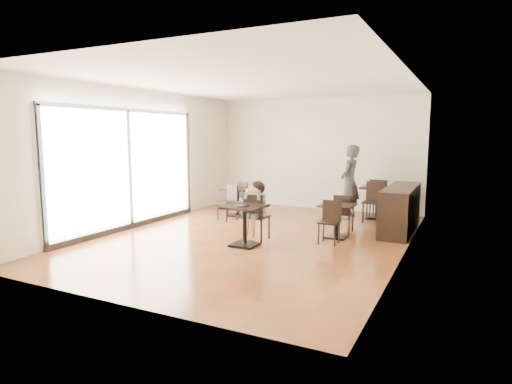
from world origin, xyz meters
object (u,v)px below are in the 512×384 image
Objects in this scene: cafe_table_mid at (337,221)px; chair_back_b at (373,202)px; child_table at (245,226)px; chair_mid_a at (344,213)px; chair_mid_b at (329,223)px; child_chair at (257,217)px; chair_left_b at (227,203)px; cafe_table_left at (238,202)px; child at (257,211)px; chair_back_a at (379,198)px; adult_patron at (350,182)px; cafe_table_back at (377,203)px; chair_left_a at (247,197)px.

cafe_table_mid is 1.99m from chair_back_b.
child_table is 2.45m from chair_mid_a.
chair_mid_b is at bearing -90.00° from cafe_table_mid.
chair_left_b is at bearing -43.72° from child_chair.
child_table is at bearing -58.62° from cafe_table_left.
child reaches higher than chair_left_b.
chair_back_b is (3.38, 0.76, 0.13)m from cafe_table_left.
child_table is 0.80× the size of chair_back_a.
adult_patron is 0.89m from cafe_table_back.
cafe_table_left is at bearing -12.31° from chair_mid_a.
chair_back_b is at bearing 79.72° from cafe_table_mid.
child reaches higher than cafe_table_back.
chair_mid_b reaches higher than cafe_table_mid.
chair_left_a reaches higher than child_table.
chair_mid_a is at bearing -134.41° from child_chair.
adult_patron is 2.81m from chair_mid_b.
chair_mid_a is (1.42, 1.45, -0.06)m from child_chair.
chair_mid_b is 0.85× the size of chair_back_a.
cafe_table_back is 0.97× the size of chair_mid_a.
cafe_table_left is at bearing 149.75° from chair_mid_b.
child_chair is at bearing -25.04° from chair_left_b.
chair_mid_a is 0.85× the size of chair_back_b.
chair_mid_b is 0.96× the size of chair_left_b.
chair_mid_b is 0.96× the size of chair_left_a.
chair_back_b reaches higher than chair_mid_b.
chair_mid_b is 3.35m from chair_back_a.
cafe_table_mid is 0.55m from chair_mid_b.
chair_left_a is at bearing -174.28° from chair_back_b.
chair_left_b is (-3.03, 1.19, 0.02)m from chair_mid_b.
child is at bearing 140.06° from chair_left_a.
chair_back_b is (1.77, 2.85, -0.11)m from child.
child_chair is 3.36m from chair_back_b.
child_table is 0.83× the size of child_chair.
child reaches higher than cafe_table_mid.
chair_mid_b is at bearing -166.16° from child_chair.
child is 3.10m from chair_left_a.
adult_patron is 1.90× the size of chair_back_a.
cafe_table_back is 0.94× the size of chair_left_a.
adult_patron reaches higher than chair_left_b.
child_chair is at bearing -52.38° from cafe_table_left.
chair_back_b reaches higher than cafe_table_left.
cafe_table_mid is (0.30, -2.20, -0.59)m from adult_patron.
chair_back_a reaches higher than child_chair.
child_table is at bearing -148.03° from chair_mid_b.
cafe_table_left is 0.89× the size of cafe_table_back.
cafe_table_left is at bearing -52.38° from child_chair.
cafe_table_back is at bearing 92.18° from chair_back_a.
chair_left_a is at bearing -21.83° from chair_mid_a.
cafe_table_left is at bearing 108.68° from chair_left_a.
chair_back_b is (0.65, -0.25, -0.45)m from adult_patron.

